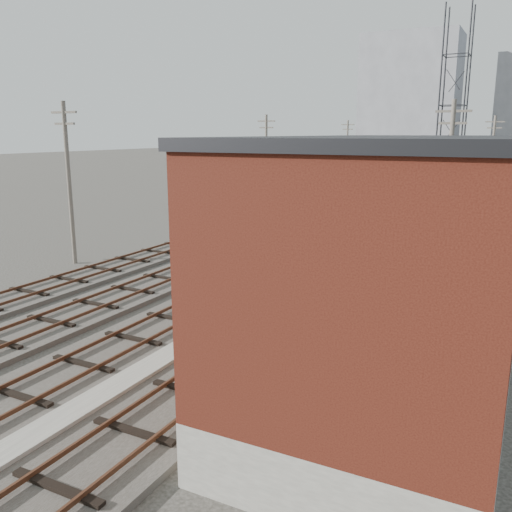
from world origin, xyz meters
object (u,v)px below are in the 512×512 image
Objects in this scene: switch_stand at (202,270)px; car_red at (218,203)px; site_trailer at (324,197)px; signal_mast at (271,302)px; car_silver at (279,194)px; car_grey at (247,195)px.

car_red is at bearing 123.73° from switch_stand.
site_trailer reaches higher than switch_stand.
signal_mast is at bearing -134.20° from car_red.
switch_stand is 0.29× the size of car_red.
signal_mast is at bearing -83.48° from site_trailer.
site_trailer is 1.22× the size of car_silver.
signal_mast is 0.75× the size of car_grey.
car_silver is at bearing 114.41° from signal_mast.
site_trailer is 10.52m from car_red.
switch_stand is at bearing -138.58° from car_red.
car_silver is 3.65m from car_grey.
switch_stand is (-7.56, 7.84, -1.63)m from signal_mast.
site_trailer is at bearing -81.52° from car_grey.
site_trailer is 7.52m from car_silver.
car_grey reaches higher than switch_stand.
switch_stand is 33.54m from car_silver.
signal_mast reaches higher than car_grey.
signal_mast is 42.61m from car_grey.
switch_stand is at bearing 133.94° from signal_mast.
site_trailer is 9.35m from car_grey.
switch_stand is at bearing -175.49° from car_silver.
switch_stand is 32.18m from car_grey.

